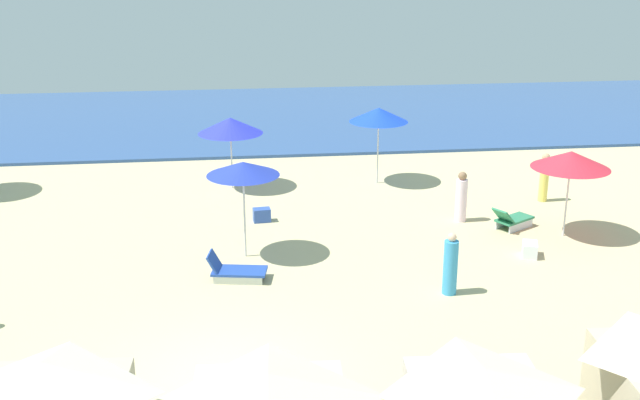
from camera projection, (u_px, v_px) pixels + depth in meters
The scene contains 13 objects.
ground_plane at pixel (224, 383), 14.68m from camera, with size 60.00×60.00×0.00m, color #CFBF8B.
ocean at pixel (222, 118), 36.25m from camera, with size 60.00×14.14×0.12m, color #2F5290.
umbrella_0 at pixel (243, 169), 19.83m from camera, with size 1.88×1.88×2.59m.
lounge_chair_0_0 at pixel (235, 270), 19.10m from camera, with size 1.51×0.88×0.69m.
umbrella_1 at pixel (379, 115), 26.03m from camera, with size 1.98×1.98×2.62m.
umbrella_4 at pixel (571, 160), 21.30m from camera, with size 2.15×2.15×2.47m.
lounge_chair_4_0 at pixel (512, 220), 22.46m from camera, with size 1.42×1.16×0.71m.
umbrella_5 at pixel (230, 126), 25.54m from camera, with size 2.14×2.14×2.42m.
beachgoer_0 at pixel (544, 178), 24.71m from camera, with size 0.39×0.39×1.57m.
beachgoer_2 at pixel (450, 266), 18.20m from camera, with size 0.45×0.45×1.53m.
beachgoer_3 at pixel (461, 198), 22.95m from camera, with size 0.43×0.43×1.52m.
cooler_box_0 at pixel (262, 215), 23.07m from camera, with size 0.50×0.34×0.40m, color #3253AB.
cooler_box_2 at pixel (530, 250), 20.52m from camera, with size 0.56×0.37×0.38m, color white.
Camera 1 is at (0.27, -12.95, 7.94)m, focal length 43.76 mm.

